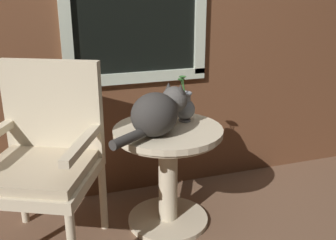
{
  "coord_description": "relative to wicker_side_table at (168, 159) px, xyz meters",
  "views": [
    {
      "loc": [
        -0.56,
        -1.79,
        1.4
      ],
      "look_at": [
        0.11,
        0.2,
        0.67
      ],
      "focal_mm": 41.95,
      "sensor_mm": 36.0,
      "label": 1
    }
  ],
  "objects": [
    {
      "name": "back_wall",
      "position": [
        -0.11,
        0.48,
        0.88
      ],
      "size": [
        4.0,
        0.07,
        2.6
      ],
      "color": "brown",
      "rests_on": "ground_plane"
    },
    {
      "name": "wicker_side_table",
      "position": [
        0.0,
        0.0,
        0.0
      ],
      "size": [
        0.63,
        0.63,
        0.62
      ],
      "color": "beige",
      "rests_on": "ground_plane"
    },
    {
      "name": "wicker_chair",
      "position": [
        -0.69,
        0.01,
        0.13
      ],
      "size": [
        0.74,
        0.74,
        1.02
      ],
      "color": "beige",
      "rests_on": "ground_plane"
    },
    {
      "name": "cat",
      "position": [
        -0.08,
        -0.07,
        0.32
      ],
      "size": [
        0.51,
        0.38,
        0.26
      ],
      "color": "#33302D",
      "rests_on": "wicker_side_table"
    },
    {
      "name": "pewter_vase_with_ivy",
      "position": [
        0.14,
        0.09,
        0.28
      ],
      "size": [
        0.12,
        0.12,
        0.28
      ],
      "color": "slate",
      "rests_on": "wicker_side_table"
    }
  ]
}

